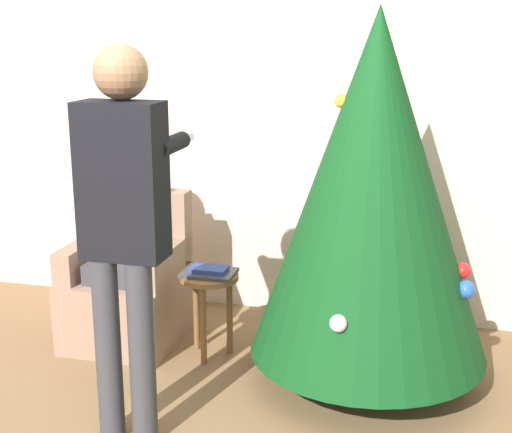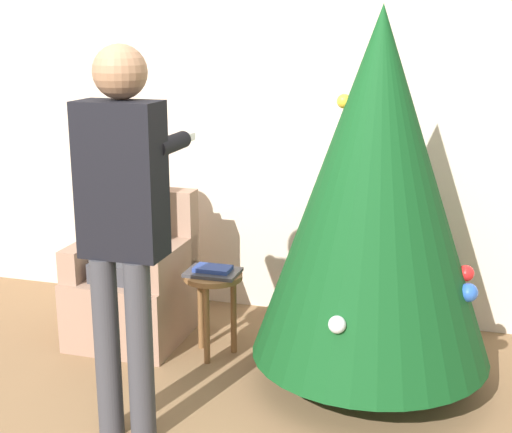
{
  "view_description": "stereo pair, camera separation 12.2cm",
  "coord_description": "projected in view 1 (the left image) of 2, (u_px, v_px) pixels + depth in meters",
  "views": [
    {
      "loc": [
        1.29,
        -2.28,
        1.87
      ],
      "look_at": [
        0.47,
        0.89,
        1.01
      ],
      "focal_mm": 50.0,
      "sensor_mm": 36.0,
      "label": 1
    },
    {
      "loc": [
        1.41,
        -2.25,
        1.87
      ],
      "look_at": [
        0.47,
        0.89,
        1.01
      ],
      "focal_mm": 50.0,
      "sensor_mm": 36.0,
      "label": 2
    }
  ],
  "objects": [
    {
      "name": "person_standing",
      "position": [
        124.0,
        212.0,
        3.14
      ],
      "size": [
        0.4,
        0.57,
        1.81
      ],
      "color": "#38383D",
      "rests_on": "ground_plane"
    },
    {
      "name": "laptop",
      "position": [
        209.0,
        273.0,
        4.09
      ],
      "size": [
        0.3,
        0.22,
        0.02
      ],
      "color": "#38383D",
      "rests_on": "side_stool"
    },
    {
      "name": "book",
      "position": [
        209.0,
        269.0,
        4.08
      ],
      "size": [
        0.21,
        0.13,
        0.02
      ],
      "color": "navy",
      "rests_on": "laptop"
    },
    {
      "name": "armchair",
      "position": [
        129.0,
        288.0,
        4.39
      ],
      "size": [
        0.64,
        0.67,
        0.9
      ],
      "color": "#93705B",
      "rests_on": "ground_plane"
    },
    {
      "name": "person_seated",
      "position": [
        125.0,
        233.0,
        4.28
      ],
      "size": [
        0.36,
        0.46,
        1.24
      ],
      "color": "#38383D",
      "rests_on": "ground_plane"
    },
    {
      "name": "wall_back",
      "position": [
        237.0,
        111.0,
        4.67
      ],
      "size": [
        8.0,
        0.06,
        2.7
      ],
      "color": "beige",
      "rests_on": "ground_plane"
    },
    {
      "name": "side_stool",
      "position": [
        209.0,
        291.0,
        4.12
      ],
      "size": [
        0.34,
        0.34,
        0.5
      ],
      "color": "brown",
      "rests_on": "ground_plane"
    },
    {
      "name": "christmas_tree",
      "position": [
        373.0,
        188.0,
        3.64
      ],
      "size": [
        1.26,
        1.26,
        1.99
      ],
      "color": "brown",
      "rests_on": "ground_plane"
    }
  ]
}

